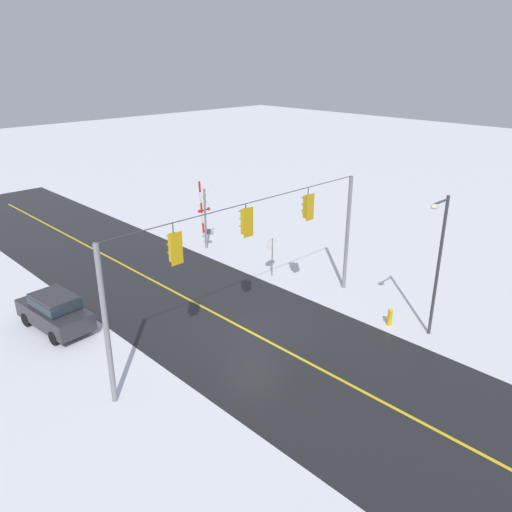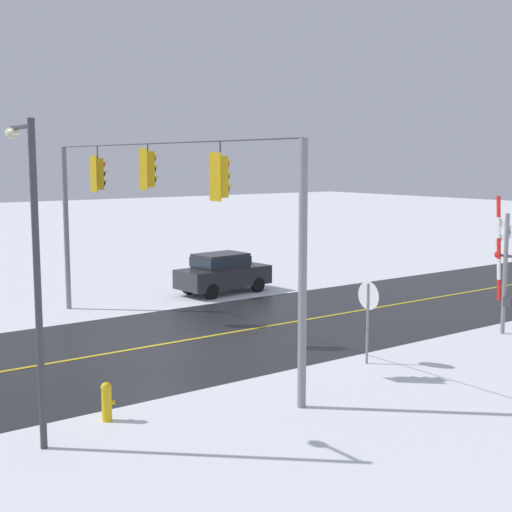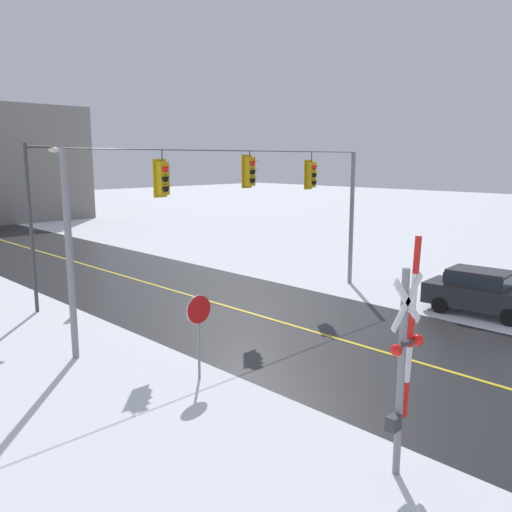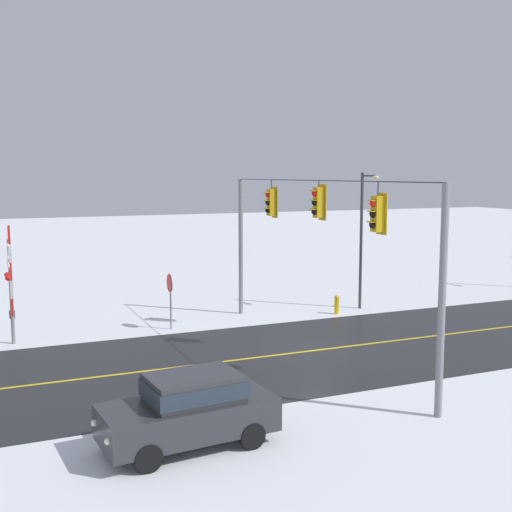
# 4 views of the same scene
# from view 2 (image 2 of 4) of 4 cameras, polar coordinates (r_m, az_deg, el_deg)

# --- Properties ---
(ground_plane) EXTENTS (160.00, 160.00, 0.00)m
(ground_plane) POSITION_cam_2_polar(r_m,az_deg,el_deg) (22.78, -7.88, -7.02)
(ground_plane) COLOR white
(signal_span) EXTENTS (14.20, 0.47, 6.22)m
(signal_span) POSITION_cam_2_polar(r_m,az_deg,el_deg) (22.20, -8.18, 3.74)
(signal_span) COLOR gray
(signal_span) RESTS_ON ground
(stop_sign) EXTENTS (0.80, 0.09, 2.35)m
(stop_sign) POSITION_cam_2_polar(r_m,az_deg,el_deg) (20.50, 8.86, -3.76)
(stop_sign) COLOR gray
(stop_sign) RESTS_ON ground
(railroad_crossing) EXTENTS (0.98, 0.31, 4.55)m
(railroad_crossing) POSITION_cam_2_polar(r_m,az_deg,el_deg) (25.05, 19.05, -0.74)
(railroad_crossing) COLOR gray
(railroad_crossing) RESTS_ON ground
(parked_car_charcoal) EXTENTS (2.10, 4.31, 1.74)m
(parked_car_charcoal) POSITION_cam_2_polar(r_m,az_deg,el_deg) (31.16, -2.67, -1.22)
(parked_car_charcoal) COLOR #2D2D33
(parked_car_charcoal) RESTS_ON ground
(streetlamp_near) EXTENTS (1.39, 0.28, 6.50)m
(streetlamp_near) POSITION_cam_2_polar(r_m,az_deg,el_deg) (14.73, -17.23, 0.25)
(streetlamp_near) COLOR #38383D
(streetlamp_near) RESTS_ON ground
(fire_hydrant) EXTENTS (0.24, 0.31, 0.88)m
(fire_hydrant) POSITION_cam_2_polar(r_m,az_deg,el_deg) (16.51, -11.71, -11.09)
(fire_hydrant) COLOR gold
(fire_hydrant) RESTS_ON ground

